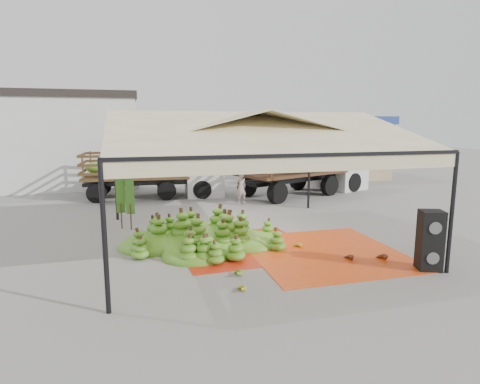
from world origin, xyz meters
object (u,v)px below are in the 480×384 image
object	(u,v)px
truck_left	(160,168)
truck_right	(310,163)
banana_heap	(204,228)
speaker_stack	(430,240)
vendor	(241,188)

from	to	relation	value
truck_left	truck_right	size ratio (longest dim) A/B	0.86
banana_heap	truck_left	xyz separation A→B (m)	(-0.61, 8.74, 0.89)
banana_heap	speaker_stack	xyz separation A→B (m)	(5.09, -3.54, 0.22)
banana_heap	vendor	size ratio (longest dim) A/B	3.36
speaker_stack	truck_right	distance (m)	11.47
banana_heap	truck_right	xyz separation A→B (m)	(7.10, 7.72, 1.06)
truck_left	truck_right	xyz separation A→B (m)	(7.70, -1.02, 0.17)
banana_heap	truck_right	bearing A→B (deg)	47.40
truck_left	truck_right	distance (m)	7.77
speaker_stack	truck_left	bearing A→B (deg)	134.15
speaker_stack	vendor	bearing A→B (deg)	123.46
banana_heap	vendor	world-z (taller)	vendor
banana_heap	speaker_stack	distance (m)	6.21
truck_right	banana_heap	bearing A→B (deg)	-154.19
vendor	truck_right	bearing A→B (deg)	-169.88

